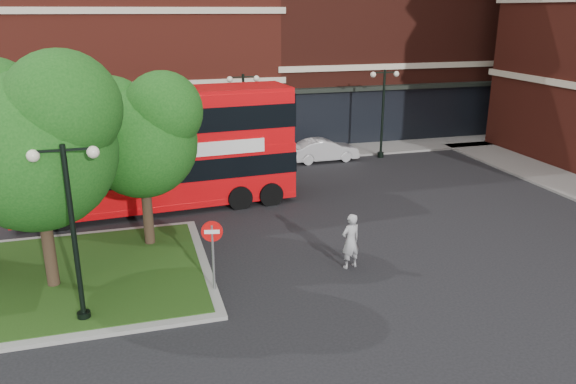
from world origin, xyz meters
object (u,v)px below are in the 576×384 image
object	(u,v)px
bus	(155,142)
car_silver	(159,155)
car_white	(324,150)
woman	(351,241)

from	to	relation	value
bus	car_silver	xyz separation A→B (m)	(0.40, 6.38, -2.18)
car_silver	car_white	size ratio (longest dim) A/B	1.12
bus	woman	size ratio (longest dim) A/B	6.25
bus	woman	bearing A→B (deg)	-57.81
woman	car_silver	size ratio (longest dim) A/B	0.44
woman	bus	bearing A→B (deg)	-69.07
woman	car_white	size ratio (longest dim) A/B	0.49
bus	car_silver	world-z (taller)	bus
woman	car_silver	bearing A→B (deg)	-84.76
car_silver	car_white	bearing A→B (deg)	-99.15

